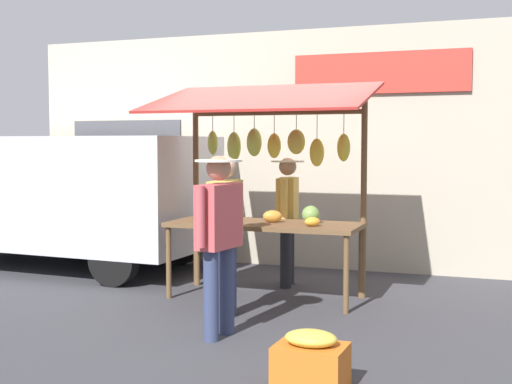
% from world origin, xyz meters
% --- Properties ---
extents(ground_plane, '(40.00, 40.00, 0.00)m').
position_xyz_m(ground_plane, '(0.00, 0.00, 0.00)').
color(ground_plane, '#38383D').
extents(street_backdrop, '(9.00, 0.30, 3.40)m').
position_xyz_m(street_backdrop, '(0.05, -2.20, 1.70)').
color(street_backdrop, '#B2A893').
rests_on(street_backdrop, ground).
extents(market_stall, '(2.50, 1.46, 2.50)m').
position_xyz_m(market_stall, '(-0.02, -0.06, 1.56)').
color(market_stall, brown).
rests_on(market_stall, ground).
extents(vendor_with_sunhat, '(0.42, 0.68, 1.61)m').
position_xyz_m(vendor_with_sunhat, '(-0.03, -0.75, 0.95)').
color(vendor_with_sunhat, '#232328').
rests_on(vendor_with_sunhat, ground).
extents(shopper_with_shopping_bag, '(0.24, 0.71, 1.66)m').
position_xyz_m(shopper_with_shopping_bag, '(0.09, 0.96, 0.96)').
color(shopper_with_shopping_bag, navy).
rests_on(shopper_with_shopping_bag, ground).
extents(shopper_with_ponytail, '(0.43, 0.70, 1.67)m').
position_xyz_m(shopper_with_ponytail, '(-0.14, 1.66, 0.99)').
color(shopper_with_ponytail, navy).
rests_on(shopper_with_ponytail, ground).
extents(parked_van, '(4.48, 2.04, 1.88)m').
position_xyz_m(parked_van, '(3.62, -0.88, 1.12)').
color(parked_van, silver).
rests_on(parked_van, ground).
extents(produce_crate_near, '(0.52, 0.40, 0.43)m').
position_xyz_m(produce_crate_near, '(-1.29, 2.64, 0.20)').
color(produce_crate_near, '#D1661E').
rests_on(produce_crate_near, ground).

